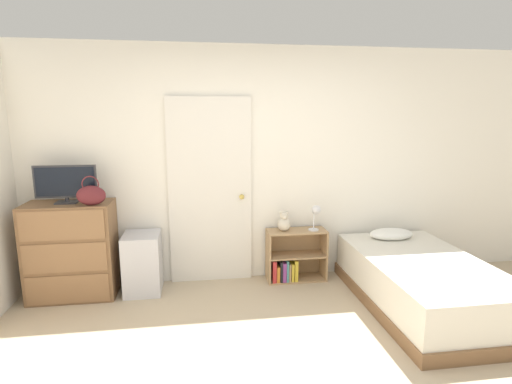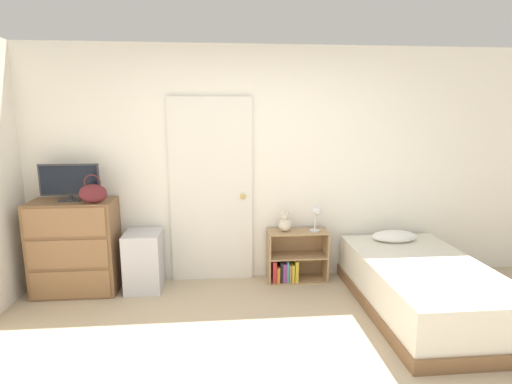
# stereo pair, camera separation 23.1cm
# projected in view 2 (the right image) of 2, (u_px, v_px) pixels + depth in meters

# --- Properties ---
(wall_back) EXTENTS (10.00, 0.06, 2.55)m
(wall_back) POSITION_uv_depth(u_px,v_px,m) (250.00, 166.00, 4.38)
(wall_back) COLOR white
(wall_back) RESTS_ON ground_plane
(door_closed) EXTENTS (0.89, 0.09, 2.02)m
(door_closed) POSITION_uv_depth(u_px,v_px,m) (211.00, 191.00, 4.35)
(door_closed) COLOR silver
(door_closed) RESTS_ON ground_plane
(dresser) EXTENTS (0.83, 0.44, 0.97)m
(dresser) POSITION_uv_depth(u_px,v_px,m) (75.00, 247.00, 4.11)
(dresser) COLOR brown
(dresser) RESTS_ON ground_plane
(tv) EXTENTS (0.58, 0.16, 0.37)m
(tv) POSITION_uv_depth(u_px,v_px,m) (69.00, 181.00, 3.99)
(tv) COLOR #2D2D33
(tv) RESTS_ON dresser
(handbag) EXTENTS (0.27, 0.10, 0.29)m
(handbag) POSITION_uv_depth(u_px,v_px,m) (93.00, 193.00, 3.89)
(handbag) COLOR #591E23
(handbag) RESTS_ON dresser
(storage_bin) EXTENTS (0.37, 0.41, 0.62)m
(storage_bin) POSITION_uv_depth(u_px,v_px,m) (144.00, 261.00, 4.22)
(storage_bin) COLOR silver
(storage_bin) RESTS_ON ground_plane
(bookshelf) EXTENTS (0.66, 0.27, 0.57)m
(bookshelf) POSITION_uv_depth(u_px,v_px,m) (292.00, 261.00, 4.44)
(bookshelf) COLOR tan
(bookshelf) RESTS_ON ground_plane
(teddy_bear) EXTENTS (0.14, 0.14, 0.22)m
(teddy_bear) POSITION_uv_depth(u_px,v_px,m) (285.00, 223.00, 4.35)
(teddy_bear) COLOR beige
(teddy_bear) RESTS_ON bookshelf
(desk_lamp) EXTENTS (0.13, 0.12, 0.29)m
(desk_lamp) POSITION_uv_depth(u_px,v_px,m) (317.00, 213.00, 4.32)
(desk_lamp) COLOR silver
(desk_lamp) RESTS_ON bookshelf
(bed) EXTENTS (1.09, 1.88, 0.58)m
(bed) POSITION_uv_depth(u_px,v_px,m) (423.00, 286.00, 3.76)
(bed) COLOR brown
(bed) RESTS_ON ground_plane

